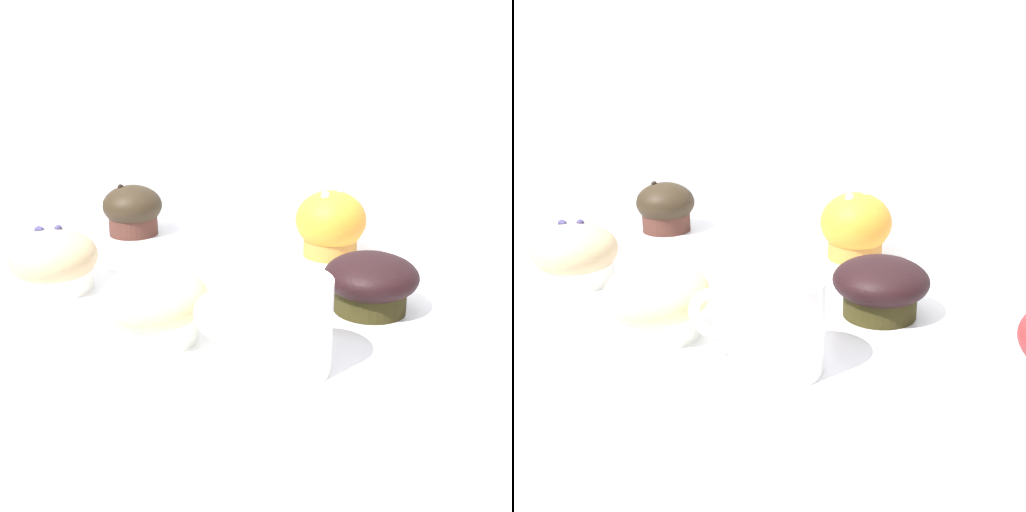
# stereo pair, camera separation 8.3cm
# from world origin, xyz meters

# --- Properties ---
(wall_back) EXTENTS (3.20, 0.10, 1.80)m
(wall_back) POSITION_xyz_m (0.00, 0.60, 0.90)
(wall_back) COLOR #B2B7BC
(wall_back) RESTS_ON ground
(muffin_front_center) EXTENTS (0.09, 0.09, 0.08)m
(muffin_front_center) POSITION_xyz_m (-0.29, 0.18, 0.93)
(muffin_front_center) COLOR #48271F
(muffin_front_center) RESTS_ON display_counter
(muffin_back_right) EXTENTS (0.09, 0.09, 0.09)m
(muffin_back_right) POSITION_xyz_m (0.01, 0.19, 0.94)
(muffin_back_right) COLOR #BF7C35
(muffin_back_right) RESTS_ON display_counter
(muffin_front_left) EXTENTS (0.11, 0.11, 0.07)m
(muffin_front_left) POSITION_xyz_m (-0.08, -0.13, 0.94)
(muffin_front_left) COLOR white
(muffin_front_left) RESTS_ON display_counter
(muffin_front_right) EXTENTS (0.10, 0.10, 0.08)m
(muffin_front_right) POSITION_xyz_m (-0.26, -0.05, 0.93)
(muffin_front_right) COLOR silver
(muffin_front_right) RESTS_ON display_counter
(muffin_back_center) EXTENTS (0.10, 0.10, 0.07)m
(muffin_back_center) POSITION_xyz_m (0.10, 0.02, 0.93)
(muffin_back_center) COLOR #2C2810
(muffin_back_center) RESTS_ON display_counter
(coffee_cup) EXTENTS (0.13, 0.09, 0.09)m
(coffee_cup) POSITION_xyz_m (0.06, -0.14, 0.94)
(coffee_cup) COLOR white
(coffee_cup) RESTS_ON display_counter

